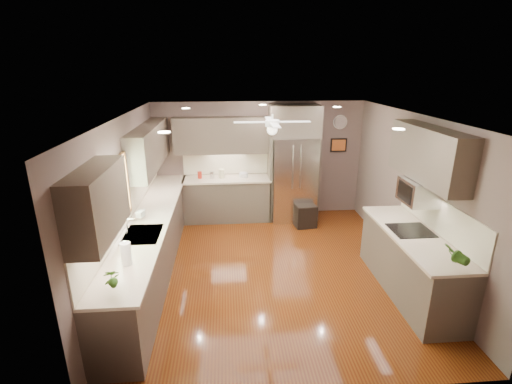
{
  "coord_description": "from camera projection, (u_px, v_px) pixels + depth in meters",
  "views": [
    {
      "loc": [
        -0.71,
        -5.38,
        3.19
      ],
      "look_at": [
        -0.23,
        0.6,
        1.15
      ],
      "focal_mm": 26.0,
      "sensor_mm": 36.0,
      "label": 1
    }
  ],
  "objects": [
    {
      "name": "refrigerator",
      "position": [
        293.0,
        166.0,
        7.87
      ],
      "size": [
        1.06,
        0.75,
        2.45
      ],
      "color": "silver",
      "rests_on": "ground"
    },
    {
      "name": "microwave",
      "position": [
        419.0,
        192.0,
        5.32
      ],
      "size": [
        0.43,
        0.55,
        0.34
      ],
      "color": "silver",
      "rests_on": "wall_right"
    },
    {
      "name": "canister_c",
      "position": [
        222.0,
        174.0,
        7.85
      ],
      "size": [
        0.16,
        0.16,
        0.2
      ],
      "primitive_type": "cylinder",
      "rotation": [
        0.0,
        0.0,
        -0.37
      ],
      "color": "#C0B990",
      "rests_on": "back_run"
    },
    {
      "name": "framed_print",
      "position": [
        339.0,
        145.0,
        8.13
      ],
      "size": [
        0.36,
        0.03,
        0.3
      ],
      "color": "black",
      "rests_on": "wall_back"
    },
    {
      "name": "wall_left",
      "position": [
        126.0,
        202.0,
        5.58
      ],
      "size": [
        0.0,
        5.0,
        5.0
      ],
      "primitive_type": "plane",
      "rotation": [
        1.57,
        0.0,
        1.57
      ],
      "color": "brown",
      "rests_on": "ground"
    },
    {
      "name": "stool",
      "position": [
        305.0,
        215.0,
        7.76
      ],
      "size": [
        0.48,
        0.48,
        0.49
      ],
      "color": "black",
      "rests_on": "ground"
    },
    {
      "name": "soap_bottle",
      "position": [
        141.0,
        213.0,
        5.71
      ],
      "size": [
        0.12,
        0.12,
        0.2
      ],
      "primitive_type": "imported",
      "rotation": [
        0.0,
        0.0,
        -0.32
      ],
      "color": "white",
      "rests_on": "left_run"
    },
    {
      "name": "bowl",
      "position": [
        243.0,
        176.0,
        7.91
      ],
      "size": [
        0.22,
        0.22,
        0.05
      ],
      "primitive_type": "imported",
      "rotation": [
        0.0,
        0.0,
        -0.13
      ],
      "color": "#C0B990",
      "rests_on": "back_run"
    },
    {
      "name": "ceiling_fan",
      "position": [
        272.0,
        125.0,
        5.69
      ],
      "size": [
        1.18,
        1.18,
        0.32
      ],
      "color": "white",
      "rests_on": "ceiling"
    },
    {
      "name": "paper_towel",
      "position": [
        126.0,
        254.0,
        4.39
      ],
      "size": [
        0.12,
        0.12,
        0.31
      ],
      "color": "white",
      "rests_on": "left_run"
    },
    {
      "name": "ceiling",
      "position": [
        275.0,
        117.0,
        5.36
      ],
      "size": [
        5.0,
        5.0,
        0.0
      ],
      "primitive_type": "plane",
      "rotation": [
        3.14,
        0.0,
        0.0
      ],
      "color": "white",
      "rests_on": "ground"
    },
    {
      "name": "window",
      "position": [
        116.0,
        194.0,
        5.02
      ],
      "size": [
        0.05,
        1.12,
        0.92
      ],
      "color": "#BFF2B2",
      "rests_on": "wall_left"
    },
    {
      "name": "right_run",
      "position": [
        411.0,
        262.0,
        5.4
      ],
      "size": [
        0.7,
        2.2,
        1.45
      ],
      "color": "#4D3F38",
      "rests_on": "ground"
    },
    {
      "name": "canister_b",
      "position": [
        212.0,
        175.0,
        7.83
      ],
      "size": [
        0.1,
        0.1,
        0.15
      ],
      "primitive_type": "cylinder",
      "rotation": [
        0.0,
        0.0,
        -0.03
      ],
      "color": "silver",
      "rests_on": "back_run"
    },
    {
      "name": "sink",
      "position": [
        142.0,
        236.0,
        5.25
      ],
      "size": [
        0.5,
        0.7,
        0.32
      ],
      "color": "silver",
      "rests_on": "left_run"
    },
    {
      "name": "canister_a",
      "position": [
        200.0,
        175.0,
        7.8
      ],
      "size": [
        0.11,
        0.11,
        0.14
      ],
      "primitive_type": "cylinder",
      "rotation": [
        0.0,
        0.0,
        -0.27
      ],
      "color": "maroon",
      "rests_on": "back_run"
    },
    {
      "name": "recessed_lights",
      "position": [
        269.0,
        114.0,
        5.73
      ],
      "size": [
        2.84,
        3.14,
        0.01
      ],
      "color": "white",
      "rests_on": "ceiling"
    },
    {
      "name": "back_run",
      "position": [
        227.0,
        198.0,
        8.03
      ],
      "size": [
        1.85,
        0.65,
        1.45
      ],
      "color": "#4D3F38",
      "rests_on": "ground"
    },
    {
      "name": "wall_front",
      "position": [
        308.0,
        289.0,
        3.4
      ],
      "size": [
        4.5,
        0.0,
        4.5
      ],
      "primitive_type": "plane",
      "rotation": [
        -1.57,
        0.0,
        0.0
      ],
      "color": "brown",
      "rests_on": "ground"
    },
    {
      "name": "uppers",
      "position": [
        225.0,
        150.0,
        6.17
      ],
      "size": [
        4.5,
        4.7,
        0.95
      ],
      "color": "#4D3F38",
      "rests_on": "wall_left"
    },
    {
      "name": "floor",
      "position": [
        272.0,
        269.0,
        6.16
      ],
      "size": [
        5.0,
        5.0,
        0.0
      ],
      "primitive_type": "plane",
      "color": "#4D1C0A",
      "rests_on": "ground"
    },
    {
      "name": "left_run",
      "position": [
        152.0,
        243.0,
        5.99
      ],
      "size": [
        0.65,
        4.7,
        1.45
      ],
      "color": "#4D3F38",
      "rests_on": "ground"
    },
    {
      "name": "potted_plant_left",
      "position": [
        110.0,
        278.0,
        3.86
      ],
      "size": [
        0.19,
        0.16,
        0.31
      ],
      "primitive_type": "imported",
      "rotation": [
        0.0,
        0.0,
        0.34
      ],
      "color": "#30611B",
      "rests_on": "left_run"
    },
    {
      "name": "wall_clock",
      "position": [
        340.0,
        122.0,
        7.98
      ],
      "size": [
        0.3,
        0.03,
        0.3
      ],
      "color": "white",
      "rests_on": "wall_back"
    },
    {
      "name": "wall_back",
      "position": [
        259.0,
        160.0,
        8.12
      ],
      "size": [
        4.5,
        0.0,
        4.5
      ],
      "primitive_type": "plane",
      "rotation": [
        1.57,
        0.0,
        0.0
      ],
      "color": "brown",
      "rests_on": "ground"
    },
    {
      "name": "wall_right",
      "position": [
        413.0,
        194.0,
        5.93
      ],
      "size": [
        0.0,
        5.0,
        5.0
      ],
      "primitive_type": "plane",
      "rotation": [
        1.57,
        0.0,
        -1.57
      ],
      "color": "brown",
      "rests_on": "ground"
    },
    {
      "name": "potted_plant_right",
      "position": [
        455.0,
        255.0,
        4.3
      ],
      "size": [
        0.23,
        0.21,
        0.35
      ],
      "primitive_type": "imported",
      "rotation": [
        0.0,
        0.0,
        0.31
      ],
      "color": "#30611B",
      "rests_on": "right_run"
    }
  ]
}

